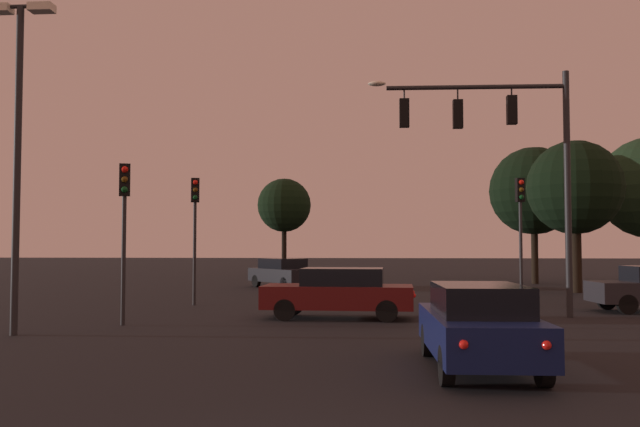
{
  "coord_description": "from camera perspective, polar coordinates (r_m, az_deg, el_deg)",
  "views": [
    {
      "loc": [
        0.44,
        -6.02,
        2.21
      ],
      "look_at": [
        -1.43,
        19.51,
        3.43
      ],
      "focal_mm": 37.47,
      "sensor_mm": 36.0,
      "label": 1
    }
  ],
  "objects": [
    {
      "name": "car_far_lane",
      "position": [
        34.72,
        -3.12,
        -5.05
      ],
      "size": [
        4.18,
        4.52,
        1.52
      ],
      "color": "black",
      "rests_on": "ground"
    },
    {
      "name": "traffic_light_corner_left",
      "position": [
        25.16,
        -10.63,
        -0.16
      ],
      "size": [
        0.36,
        0.38,
        4.7
      ],
      "color": "#232326",
      "rests_on": "ground"
    },
    {
      "name": "car_crossing_right",
      "position": [
        20.27,
        1.64,
        -6.72
      ],
      "size": [
        4.63,
        2.03,
        1.52
      ],
      "color": "#4C0F0F",
      "rests_on": "ground"
    },
    {
      "name": "traffic_signal_mast_arm",
      "position": [
        21.66,
        15.59,
        5.84
      ],
      "size": [
        6.24,
        0.45,
        7.62
      ],
      "color": "#232326",
      "rests_on": "ground"
    },
    {
      "name": "tree_left_far",
      "position": [
        40.39,
        17.79,
        1.84
      ],
      "size": [
        5.05,
        5.05,
        7.87
      ],
      "color": "black",
      "rests_on": "ground"
    },
    {
      "name": "parking_lot_lamp_post",
      "position": [
        18.37,
        -24.38,
        6.92
      ],
      "size": [
        1.7,
        0.36,
        8.26
      ],
      "color": "#232326",
      "rests_on": "ground"
    },
    {
      "name": "ground_plane",
      "position": [
        30.61,
        3.39,
        -6.86
      ],
      "size": [
        168.0,
        168.0,
        0.0
      ],
      "primitive_type": "plane",
      "color": "black",
      "rests_on": "ground"
    },
    {
      "name": "traffic_light_median",
      "position": [
        26.09,
        16.76,
        -0.14
      ],
      "size": [
        0.34,
        0.37,
        4.73
      ],
      "color": "#232326",
      "rests_on": "ground"
    },
    {
      "name": "tree_right_cluster",
      "position": [
        45.98,
        -3.08,
        0.68
      ],
      "size": [
        3.69,
        3.69,
        6.8
      ],
      "color": "black",
      "rests_on": "ground"
    },
    {
      "name": "car_nearside_lane",
      "position": [
        12.31,
        13.39,
        -9.26
      ],
      "size": [
        1.78,
        4.39,
        1.52
      ],
      "color": "#0F1947",
      "rests_on": "ground"
    },
    {
      "name": "tree_center_horizon",
      "position": [
        33.45,
        20.93,
        2.05
      ],
      "size": [
        4.4,
        4.4,
        7.12
      ],
      "color": "black",
      "rests_on": "ground"
    },
    {
      "name": "traffic_light_corner_right",
      "position": [
        19.34,
        -16.37,
        0.23
      ],
      "size": [
        0.37,
        0.39,
        4.48
      ],
      "color": "#232326",
      "rests_on": "ground"
    }
  ]
}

